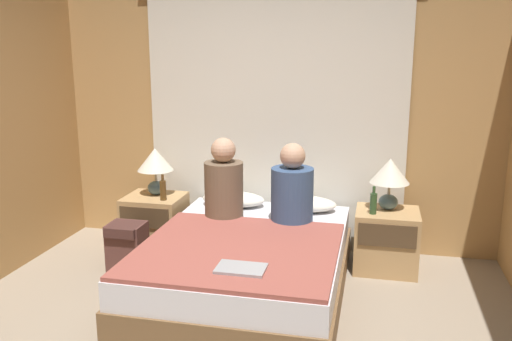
% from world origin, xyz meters
% --- Properties ---
extents(wall_back, '(4.10, 0.06, 2.50)m').
position_xyz_m(wall_back, '(0.00, 2.12, 1.25)').
color(wall_back, tan).
rests_on(wall_back, ground_plane).
extents(curtain_panel, '(2.54, 0.03, 2.32)m').
position_xyz_m(curtain_panel, '(0.00, 2.06, 1.16)').
color(curtain_panel, silver).
rests_on(curtain_panel, ground_plane).
extents(bed, '(1.44, 1.96, 0.43)m').
position_xyz_m(bed, '(0.00, 1.03, 0.21)').
color(bed, brown).
rests_on(bed, ground_plane).
extents(nightstand_left, '(0.51, 0.46, 0.51)m').
position_xyz_m(nightstand_left, '(-1.03, 1.69, 0.26)').
color(nightstand_left, tan).
rests_on(nightstand_left, ground_plane).
extents(nightstand_right, '(0.51, 0.46, 0.51)m').
position_xyz_m(nightstand_right, '(1.03, 1.69, 0.26)').
color(nightstand_right, tan).
rests_on(nightstand_right, ground_plane).
extents(lamp_left, '(0.32, 0.32, 0.43)m').
position_xyz_m(lamp_left, '(-1.03, 1.75, 0.80)').
color(lamp_left, slate).
rests_on(lamp_left, nightstand_left).
extents(lamp_right, '(0.32, 0.32, 0.43)m').
position_xyz_m(lamp_right, '(1.03, 1.75, 0.80)').
color(lamp_right, slate).
rests_on(lamp_right, nightstand_right).
extents(pillow_left, '(0.57, 0.33, 0.12)m').
position_xyz_m(pillow_left, '(-0.32, 1.80, 0.49)').
color(pillow_left, silver).
rests_on(pillow_left, bed).
extents(pillow_right, '(0.57, 0.33, 0.12)m').
position_xyz_m(pillow_right, '(0.32, 1.80, 0.49)').
color(pillow_right, silver).
rests_on(pillow_right, bed).
extents(blanket_on_bed, '(1.38, 1.34, 0.03)m').
position_xyz_m(blanket_on_bed, '(0.00, 0.75, 0.45)').
color(blanket_on_bed, '#994C42').
rests_on(blanket_on_bed, bed).
extents(person_left_in_bed, '(0.32, 0.32, 0.68)m').
position_xyz_m(person_left_in_bed, '(-0.30, 1.45, 0.72)').
color(person_left_in_bed, brown).
rests_on(person_left_in_bed, bed).
extents(person_right_in_bed, '(0.34, 0.34, 0.66)m').
position_xyz_m(person_right_in_bed, '(0.27, 1.45, 0.70)').
color(person_right_in_bed, '#38517A').
rests_on(person_right_in_bed, bed).
extents(beer_bottle_on_left_stand, '(0.06, 0.06, 0.23)m').
position_xyz_m(beer_bottle_on_left_stand, '(-0.90, 1.59, 0.60)').
color(beer_bottle_on_left_stand, '#513819').
rests_on(beer_bottle_on_left_stand, nightstand_left).
extents(beer_bottle_on_right_stand, '(0.06, 0.06, 0.23)m').
position_xyz_m(beer_bottle_on_right_stand, '(0.91, 1.59, 0.60)').
color(beer_bottle_on_right_stand, '#2D4C28').
rests_on(beer_bottle_on_right_stand, nightstand_right).
extents(laptop_on_bed, '(0.31, 0.21, 0.02)m').
position_xyz_m(laptop_on_bed, '(0.12, 0.37, 0.47)').
color(laptop_on_bed, '#9EA0A5').
rests_on(laptop_on_bed, blanket_on_bed).
extents(backpack_on_floor, '(0.30, 0.26, 0.41)m').
position_xyz_m(backpack_on_floor, '(-1.06, 1.18, 0.23)').
color(backpack_on_floor, brown).
rests_on(backpack_on_floor, ground_plane).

